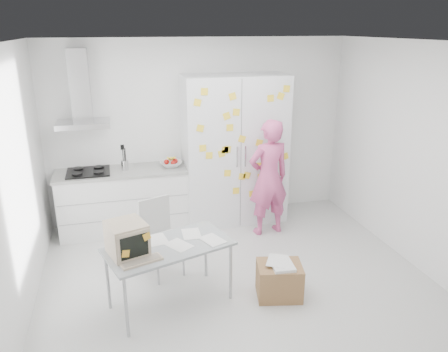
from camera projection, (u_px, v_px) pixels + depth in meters
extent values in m
cube|color=silver|center=(236.00, 280.00, 5.18)|extent=(4.50, 4.00, 0.02)
cube|color=white|center=(200.00, 131.00, 6.57)|extent=(4.50, 0.02, 2.70)
cube|color=white|center=(13.00, 190.00, 4.20)|extent=(0.02, 4.00, 2.70)
cube|color=white|center=(416.00, 157.00, 5.27)|extent=(0.02, 4.00, 2.70)
cube|color=white|center=(238.00, 42.00, 4.30)|extent=(4.50, 4.00, 0.02)
cube|color=white|center=(124.00, 202.00, 6.31)|extent=(1.80, 0.60, 0.88)
cube|color=gray|center=(124.00, 200.00, 5.98)|extent=(1.76, 0.01, 0.01)
cube|color=gray|center=(126.00, 219.00, 6.07)|extent=(1.76, 0.01, 0.01)
cube|color=#9E9E99|center=(122.00, 171.00, 6.16)|extent=(1.84, 0.63, 0.04)
cube|color=black|center=(88.00, 172.00, 6.04)|extent=(0.58, 0.50, 0.03)
cylinder|color=black|center=(77.00, 174.00, 5.89)|extent=(0.14, 0.14, 0.02)
cylinder|color=black|center=(99.00, 172.00, 5.95)|extent=(0.14, 0.14, 0.02)
cylinder|color=black|center=(78.00, 168.00, 6.11)|extent=(0.14, 0.14, 0.02)
cylinder|color=black|center=(99.00, 167.00, 6.17)|extent=(0.14, 0.14, 0.02)
cylinder|color=silver|center=(125.00, 165.00, 6.14)|extent=(0.10, 0.10, 0.14)
cylinder|color=black|center=(123.00, 158.00, 6.11)|extent=(0.01, 0.01, 0.30)
cylinder|color=black|center=(126.00, 158.00, 6.10)|extent=(0.01, 0.01, 0.30)
cylinder|color=black|center=(125.00, 158.00, 6.13)|extent=(0.01, 0.01, 0.30)
cube|color=black|center=(122.00, 147.00, 6.06)|extent=(0.05, 0.01, 0.07)
imported|color=white|center=(171.00, 164.00, 6.30)|extent=(0.31, 0.31, 0.08)
sphere|color=#B2140F|center=(167.00, 162.00, 6.30)|extent=(0.08, 0.08, 0.08)
sphere|color=#B2140F|center=(173.00, 163.00, 6.26)|extent=(0.08, 0.08, 0.08)
sphere|color=#B2140F|center=(175.00, 161.00, 6.35)|extent=(0.08, 0.08, 0.08)
cylinder|color=yellow|center=(169.00, 159.00, 6.29)|extent=(0.09, 0.17, 0.10)
cylinder|color=yellow|center=(171.00, 159.00, 6.30)|extent=(0.04, 0.17, 0.10)
cylinder|color=yellow|center=(173.00, 158.00, 6.31)|extent=(0.08, 0.17, 0.10)
cube|color=silver|center=(83.00, 124.00, 5.87)|extent=(0.70, 0.48, 0.07)
cube|color=silver|center=(80.00, 85.00, 5.81)|extent=(0.26, 0.24, 0.95)
cube|color=silver|center=(235.00, 150.00, 6.46)|extent=(1.50, 0.65, 2.20)
cube|color=slate|center=(241.00, 156.00, 6.16)|extent=(0.01, 0.01, 2.16)
cube|color=silver|center=(237.00, 157.00, 6.13)|extent=(0.02, 0.02, 0.30)
cube|color=silver|center=(245.00, 156.00, 6.16)|extent=(0.02, 0.02, 0.30)
cube|color=yellow|center=(271.00, 98.00, 5.99)|extent=(0.10, 0.00, 0.10)
cube|color=yellow|center=(281.00, 96.00, 6.02)|extent=(0.12, 0.00, 0.12)
cube|color=yellow|center=(285.00, 156.00, 6.33)|extent=(0.12, 0.00, 0.12)
cube|color=yellow|center=(225.00, 150.00, 6.07)|extent=(0.10, 0.00, 0.10)
cube|color=yellow|center=(242.00, 139.00, 6.08)|extent=(0.12, 0.00, 0.12)
cube|color=yellow|center=(266.00, 171.00, 6.33)|extent=(0.12, 0.00, 0.12)
cube|color=yellow|center=(228.00, 173.00, 6.19)|extent=(0.10, 0.00, 0.10)
cube|color=yellow|center=(233.00, 96.00, 5.85)|extent=(0.12, 0.00, 0.12)
cube|color=yellow|center=(247.00, 175.00, 6.27)|extent=(0.12, 0.00, 0.12)
cube|color=yellow|center=(269.00, 148.00, 6.22)|extent=(0.12, 0.00, 0.12)
cube|color=yellow|center=(260.00, 166.00, 6.28)|extent=(0.10, 0.00, 0.10)
cube|color=yellow|center=(227.00, 116.00, 5.92)|extent=(0.12, 0.00, 0.12)
cube|color=yellow|center=(209.00, 155.00, 6.03)|extent=(0.10, 0.00, 0.10)
cube|color=yellow|center=(203.00, 148.00, 5.97)|extent=(0.10, 0.00, 0.10)
cube|color=yellow|center=(197.00, 103.00, 5.75)|extent=(0.11, 0.00, 0.11)
cube|color=yellow|center=(236.00, 191.00, 6.31)|extent=(0.10, 0.00, 0.10)
cube|color=yellow|center=(227.00, 149.00, 6.07)|extent=(0.11, 0.00, 0.11)
cube|color=yellow|center=(275.00, 187.00, 6.45)|extent=(0.11, 0.00, 0.11)
cube|color=yellow|center=(287.00, 89.00, 6.01)|extent=(0.10, 0.00, 0.10)
cube|color=yellow|center=(230.00, 128.00, 5.98)|extent=(0.10, 0.00, 0.10)
cube|color=yellow|center=(222.00, 154.00, 6.07)|extent=(0.11, 0.00, 0.11)
cube|color=yellow|center=(252.00, 194.00, 6.39)|extent=(0.10, 0.00, 0.10)
cube|color=yellow|center=(204.00, 92.00, 5.73)|extent=(0.10, 0.00, 0.10)
cube|color=yellow|center=(200.00, 128.00, 5.88)|extent=(0.12, 0.00, 0.12)
cube|color=yellow|center=(261.00, 177.00, 6.34)|extent=(0.11, 0.00, 0.11)
cube|color=yellow|center=(236.00, 112.00, 5.93)|extent=(0.11, 0.00, 0.11)
cube|color=yellow|center=(259.00, 143.00, 6.16)|extent=(0.11, 0.00, 0.11)
cube|color=yellow|center=(242.00, 176.00, 6.26)|extent=(0.11, 0.00, 0.11)
imported|color=#CC4F87|center=(269.00, 178.00, 6.10)|extent=(0.66, 0.48, 1.67)
cube|color=#8E9498|center=(169.00, 247.00, 4.51)|extent=(1.43, 1.01, 0.03)
cylinder|color=#A1A2A5|center=(126.00, 307.00, 4.12)|extent=(0.04, 0.04, 0.66)
cylinder|color=#A1A2A5|center=(231.00, 272.00, 4.72)|extent=(0.04, 0.04, 0.66)
cylinder|color=#A1A2A5|center=(108.00, 281.00, 4.54)|extent=(0.04, 0.04, 0.66)
cylinder|color=#A1A2A5|center=(206.00, 251.00, 5.14)|extent=(0.04, 0.04, 0.66)
cube|color=tan|center=(127.00, 238.00, 4.30)|extent=(0.45, 0.46, 0.33)
cube|color=tan|center=(134.00, 246.00, 4.15)|extent=(0.32, 0.12, 0.30)
cube|color=black|center=(134.00, 247.00, 4.14)|extent=(0.27, 0.09, 0.23)
cube|color=gold|center=(126.00, 254.00, 4.11)|extent=(0.08, 0.03, 0.08)
cube|color=gold|center=(147.00, 237.00, 4.18)|extent=(0.08, 0.03, 0.09)
cube|color=tan|center=(142.00, 261.00, 4.19)|extent=(0.43, 0.26, 0.02)
cube|color=gray|center=(141.00, 260.00, 4.18)|extent=(0.38, 0.21, 0.01)
cube|color=silver|center=(179.00, 245.00, 4.52)|extent=(0.31, 0.33, 0.00)
cube|color=silver|center=(191.00, 234.00, 4.76)|extent=(0.20, 0.28, 0.00)
cube|color=silver|center=(212.00, 240.00, 4.62)|extent=(0.29, 0.33, 0.00)
cube|color=silver|center=(157.00, 240.00, 4.63)|extent=(0.24, 0.30, 0.00)
cube|color=#B6B7B4|center=(163.00, 240.00, 5.15)|extent=(0.54, 0.54, 0.04)
cube|color=#B6B7B4|center=(155.00, 216.00, 5.22)|extent=(0.38, 0.17, 0.46)
cylinder|color=#B3B2B7|center=(158.00, 268.00, 5.01)|extent=(0.04, 0.04, 0.43)
cylinder|color=#B3B2B7|center=(183.00, 259.00, 5.19)|extent=(0.04, 0.04, 0.43)
cylinder|color=#B3B2B7|center=(145.00, 256.00, 5.27)|extent=(0.04, 0.04, 0.43)
cylinder|color=#B3B2B7|center=(169.00, 248.00, 5.45)|extent=(0.04, 0.04, 0.43)
cube|color=olive|center=(279.00, 280.00, 4.81)|extent=(0.55, 0.48, 0.38)
cube|color=silver|center=(282.00, 265.00, 4.72)|extent=(0.26, 0.33, 0.03)
cube|color=silver|center=(277.00, 260.00, 4.77)|extent=(0.32, 0.35, 0.00)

